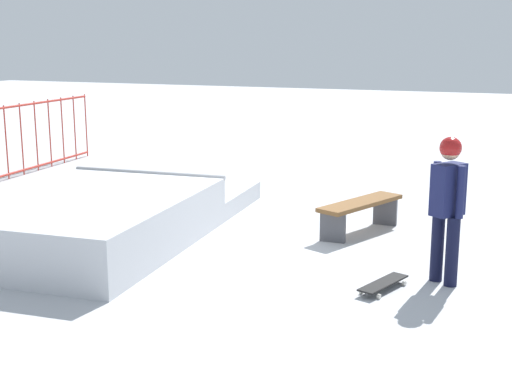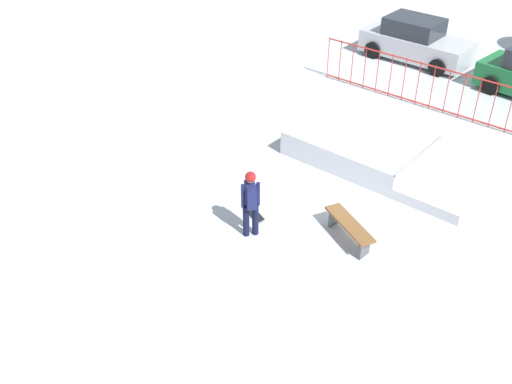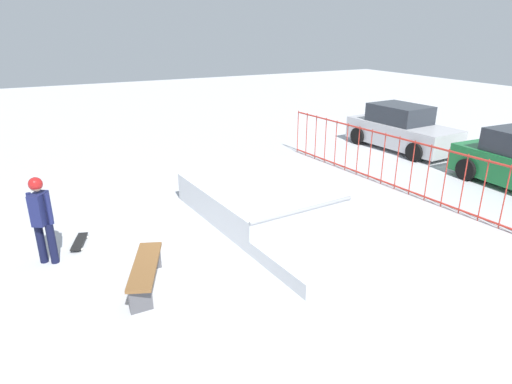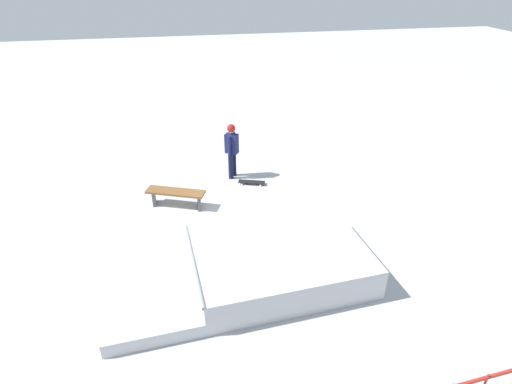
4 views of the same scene
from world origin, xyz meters
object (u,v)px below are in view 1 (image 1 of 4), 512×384
(skate_ramp, at_px, (108,216))
(skater, at_px, (448,199))
(park_bench, at_px, (360,209))
(skateboard, at_px, (383,283))

(skate_ramp, relative_size, skater, 3.23)
(skater, height_order, park_bench, skater)
(skate_ramp, bearing_deg, skateboard, -103.19)
(skate_ramp, xyz_separation_m, park_bench, (1.61, -3.29, 0.04))
(skate_ramp, relative_size, park_bench, 3.41)
(skate_ramp, xyz_separation_m, skater, (-0.16, -4.73, 0.69))
(skateboard, bearing_deg, park_bench, 38.95)
(skateboard, xyz_separation_m, park_bench, (2.26, 0.83, 0.28))
(skate_ramp, distance_m, skater, 4.78)
(skateboard, bearing_deg, skate_ramp, 99.67)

